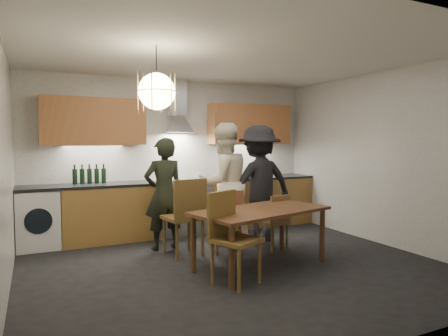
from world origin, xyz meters
name	(u,v)px	position (x,y,z in m)	size (l,w,h in m)	color
ground	(234,265)	(0.00, 0.00, 0.00)	(5.00, 5.00, 0.00)	black
room_shell	(234,129)	(0.00, 0.00, 1.71)	(5.02, 4.52, 2.61)	white
counter_run	(183,206)	(0.02, 1.95, 0.45)	(5.00, 0.62, 0.90)	#B88A47
range_stove	(182,207)	(0.00, 1.94, 0.44)	(0.90, 0.60, 0.92)	silver
wall_fixtures	(179,122)	(0.00, 2.07, 1.87)	(4.30, 0.54, 1.10)	#CE864F
pendant_lamp	(157,91)	(-1.00, -0.10, 2.10)	(0.43, 0.43, 0.70)	black
dining_table	(261,216)	(0.28, -0.17, 0.64)	(1.86, 1.24, 0.72)	brown
chair_back_left	(186,212)	(-0.40, 0.63, 0.61)	(0.54, 0.54, 1.06)	brown
chair_back_mid	(227,217)	(0.15, 0.50, 0.51)	(0.48, 0.48, 0.89)	brown
chair_back_right	(276,218)	(0.87, 0.38, 0.46)	(0.42, 0.42, 0.80)	brown
chair_front	(229,231)	(-0.31, -0.50, 0.58)	(0.60, 0.60, 1.01)	brown
person_left	(164,194)	(-0.56, 1.12, 0.80)	(0.59, 0.38, 1.61)	black
person_mid	(223,183)	(0.35, 1.05, 0.92)	(0.89, 0.69, 1.83)	white
person_right	(259,184)	(0.91, 0.94, 0.90)	(1.16, 0.67, 1.80)	black
mixing_bowl	(242,175)	(1.13, 1.90, 0.94)	(0.32, 0.32, 0.08)	#A8A8AB
stock_pot	(268,173)	(1.74, 2.00, 0.96)	(0.17, 0.17, 0.12)	#B1B2B5
wine_bottles	(89,174)	(-1.46, 2.04, 1.05)	(0.50, 0.07, 0.30)	black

